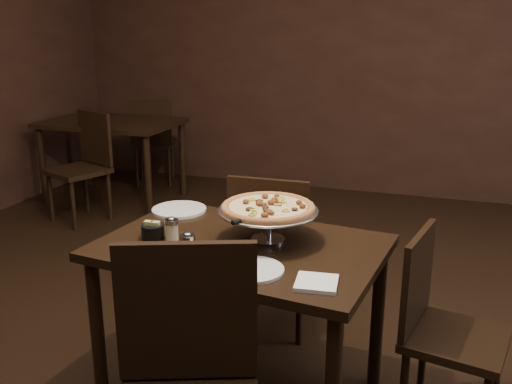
% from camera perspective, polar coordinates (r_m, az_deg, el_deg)
% --- Properties ---
extents(room, '(6.04, 7.04, 2.84)m').
position_cam_1_polar(room, '(2.10, 1.20, 11.09)').
color(room, black).
rests_on(room, ground).
extents(dining_table, '(1.23, 0.90, 0.72)m').
position_cam_1_polar(dining_table, '(2.42, -1.51, -7.26)').
color(dining_table, black).
rests_on(dining_table, ground).
extents(background_table, '(1.19, 0.79, 0.74)m').
position_cam_1_polar(background_table, '(5.40, -14.19, 5.89)').
color(background_table, black).
rests_on(background_table, ground).
extents(pizza_stand, '(0.42, 0.42, 0.17)m').
position_cam_1_polar(pizza_stand, '(2.37, 1.22, -1.62)').
color(pizza_stand, '#AEADB4').
rests_on(pizza_stand, dining_table).
extents(parmesan_shaker, '(0.06, 0.06, 0.10)m').
position_cam_1_polar(parmesan_shaker, '(2.43, -8.44, -3.68)').
color(parmesan_shaker, beige).
rests_on(parmesan_shaker, dining_table).
extents(pepper_flake_shaker, '(0.06, 0.06, 0.11)m').
position_cam_1_polar(pepper_flake_shaker, '(2.24, -6.84, -5.35)').
color(pepper_flake_shaker, maroon).
rests_on(pepper_flake_shaker, dining_table).
extents(packet_caddy, '(0.10, 0.10, 0.08)m').
position_cam_1_polar(packet_caddy, '(2.47, -10.30, -3.85)').
color(packet_caddy, black).
rests_on(packet_caddy, dining_table).
extents(napkin_stack, '(0.16, 0.16, 0.02)m').
position_cam_1_polar(napkin_stack, '(2.03, 6.07, -9.03)').
color(napkin_stack, white).
rests_on(napkin_stack, dining_table).
extents(plate_left, '(0.26, 0.26, 0.01)m').
position_cam_1_polar(plate_left, '(2.81, -7.70, -1.76)').
color(plate_left, white).
rests_on(plate_left, dining_table).
extents(plate_near, '(0.24, 0.24, 0.01)m').
position_cam_1_polar(plate_near, '(2.13, -0.39, -7.78)').
color(plate_near, white).
rests_on(plate_near, dining_table).
extents(serving_spatula, '(0.17, 0.17, 0.02)m').
position_cam_1_polar(serving_spatula, '(2.24, -1.00, -2.84)').
color(serving_spatula, '#AEADB4').
rests_on(serving_spatula, pizza_stand).
extents(chair_far, '(0.42, 0.42, 0.88)m').
position_cam_1_polar(chair_far, '(2.98, 1.76, -5.56)').
color(chair_far, black).
rests_on(chair_far, ground).
extents(chair_side, '(0.45, 0.45, 0.81)m').
position_cam_1_polar(chair_side, '(2.47, 17.99, -12.34)').
color(chair_side, black).
rests_on(chair_side, ground).
extents(bg_chair_far, '(0.53, 0.53, 0.87)m').
position_cam_1_polar(bg_chair_far, '(5.88, -10.28, 5.29)').
color(bg_chair_far, black).
rests_on(bg_chair_far, ground).
extents(bg_chair_near, '(0.55, 0.55, 0.90)m').
position_cam_1_polar(bg_chair_near, '(4.94, -16.77, 2.87)').
color(bg_chair_near, black).
rests_on(bg_chair_near, ground).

